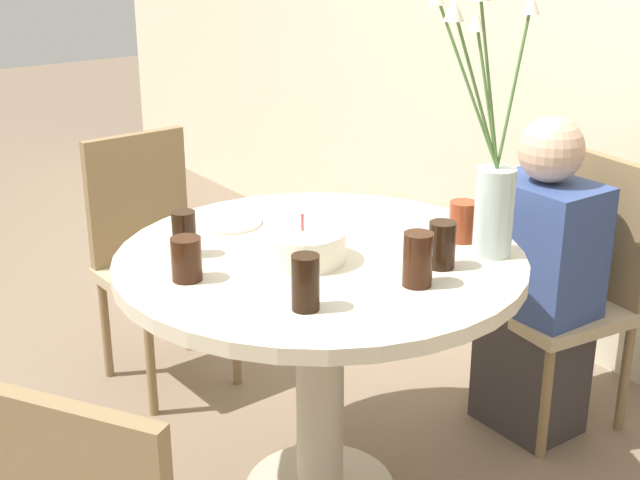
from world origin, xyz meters
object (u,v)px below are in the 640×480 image
(chair_far_back, at_px, (576,279))
(drink_glass_4, at_px, (442,245))
(drink_glass_5, at_px, (186,259))
(person_boy, at_px, (538,289))
(drink_glass_2, at_px, (184,234))
(drink_glass_3, at_px, (463,221))
(side_plate, at_px, (226,222))
(drink_glass_1, at_px, (418,259))
(chair_left_flank, at_px, (154,248))
(flower_vase, at_px, (491,168))
(drink_glass_0, at_px, (305,282))
(birthday_cake, at_px, (303,246))

(chair_far_back, relative_size, drink_glass_4, 7.29)
(drink_glass_5, distance_m, person_boy, 1.20)
(chair_far_back, xyz_separation_m, drink_glass_2, (-0.31, -1.24, 0.33))
(drink_glass_3, distance_m, drink_glass_4, 0.21)
(side_plate, relative_size, drink_glass_5, 1.93)
(person_boy, bearing_deg, drink_glass_2, -105.02)
(drink_glass_1, bearing_deg, drink_glass_2, -143.97)
(chair_left_flank, height_order, drink_glass_3, chair_left_flank)
(drink_glass_1, xyz_separation_m, drink_glass_2, (-0.50, -0.37, -0.01))
(drink_glass_4, height_order, drink_glass_5, drink_glass_4)
(drink_glass_2, relative_size, drink_glass_3, 1.09)
(chair_left_flank, relative_size, person_boy, 0.85)
(chair_left_flank, bearing_deg, flower_vase, -74.16)
(chair_far_back, height_order, drink_glass_2, chair_far_back)
(flower_vase, height_order, person_boy, flower_vase)
(drink_glass_0, relative_size, drink_glass_4, 1.09)
(drink_glass_5, bearing_deg, drink_glass_3, 75.40)
(drink_glass_3, bearing_deg, chair_left_flank, -158.86)
(drink_glass_3, bearing_deg, side_plate, -137.46)
(chair_left_flank, distance_m, person_boy, 1.33)
(flower_vase, relative_size, person_boy, 0.69)
(drink_glass_1, bearing_deg, drink_glass_4, 111.99)
(drink_glass_1, height_order, drink_glass_5, drink_glass_1)
(side_plate, bearing_deg, chair_far_back, 65.58)
(birthday_cake, bearing_deg, person_boy, 84.70)
(drink_glass_1, bearing_deg, birthday_cake, -155.19)
(chair_far_back, xyz_separation_m, chair_left_flank, (-1.06, -0.99, 0.00))
(drink_glass_4, bearing_deg, person_boy, 105.60)
(flower_vase, height_order, drink_glass_4, flower_vase)
(drink_glass_3, bearing_deg, flower_vase, -10.56)
(chair_far_back, distance_m, birthday_cake, 1.06)
(drink_glass_3, height_order, person_boy, person_boy)
(drink_glass_4, bearing_deg, drink_glass_2, -132.56)
(drink_glass_0, relative_size, drink_glass_1, 0.98)
(chair_far_back, height_order, side_plate, chair_far_back)
(drink_glass_0, height_order, drink_glass_2, drink_glass_0)
(flower_vase, distance_m, person_boy, 0.68)
(chair_far_back, bearing_deg, drink_glass_3, -79.89)
(side_plate, bearing_deg, chair_left_flank, 176.39)
(drink_glass_3, xyz_separation_m, person_boy, (-0.05, 0.41, -0.33))
(flower_vase, bearing_deg, drink_glass_2, -124.72)
(chair_far_back, relative_size, side_plate, 4.20)
(chair_left_flank, relative_size, drink_glass_5, 8.09)
(drink_glass_1, xyz_separation_m, drink_glass_3, (-0.16, 0.31, -0.01))
(side_plate, xyz_separation_m, person_boy, (0.45, 0.86, -0.27))
(drink_glass_4, bearing_deg, drink_glass_0, -88.98)
(chair_far_back, distance_m, flower_vase, 0.78)
(chair_far_back, bearing_deg, drink_glass_5, -90.37)
(drink_glass_3, bearing_deg, person_boy, 97.53)
(flower_vase, distance_m, side_plate, 0.79)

